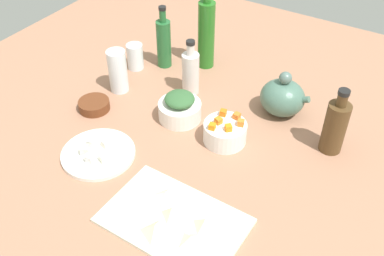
{
  "coord_description": "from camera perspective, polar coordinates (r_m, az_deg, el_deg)",
  "views": [
    {
      "loc": [
        51.48,
        -83.66,
        90.8
      ],
      "look_at": [
        0.0,
        0.0,
        8.0
      ],
      "focal_mm": 42.13,
      "sensor_mm": 36.0,
      "label": 1
    }
  ],
  "objects": [
    {
      "name": "dumpling_4",
      "position": [
        1.14,
        -3.34,
        -8.51
      ],
      "size": [
        6.94,
        6.71,
        2.4
      ],
      "primitive_type": "pyramid",
      "rotation": [
        0.0,
        0.0,
        0.25
      ],
      "color": "beige",
      "rests_on": "cutting_board"
    },
    {
      "name": "carrot_cube_0",
      "position": [
        1.28,
        3.36,
        0.94
      ],
      "size": [
        2.29,
        2.29,
        1.8
      ],
      "primitive_type": "cube",
      "rotation": [
        0.0,
        0.0,
        2.81
      ],
      "color": "orange",
      "rests_on": "bowl_carrots"
    },
    {
      "name": "tofu_cube_2",
      "position": [
        1.29,
        -13.49,
        -2.74
      ],
      "size": [
        3.09,
        3.09,
        2.2
      ],
      "primitive_type": "cube",
      "rotation": [
        0.0,
        0.0,
        0.68
      ],
      "color": "#EDEBCC",
      "rests_on": "plate_tofu"
    },
    {
      "name": "tofu_cube_1",
      "position": [
        1.3,
        -10.81,
        -1.95
      ],
      "size": [
        2.73,
        2.73,
        2.2
      ],
      "primitive_type": "cube",
      "rotation": [
        0.0,
        0.0,
        1.29
      ],
      "color": "silver",
      "rests_on": "plate_tofu"
    },
    {
      "name": "bottle_1",
      "position": [
        1.3,
        17.67,
        0.24
      ],
      "size": [
        6.34,
        6.34,
        20.43
      ],
      "color": "#50371D",
      "rests_on": "tabletop"
    },
    {
      "name": "teapot",
      "position": [
        1.42,
        11.41,
        3.85
      ],
      "size": [
        15.56,
        13.07,
        14.82
      ],
      "color": "#486D5D",
      "rests_on": "tabletop"
    },
    {
      "name": "tofu_cube_0",
      "position": [
        1.25,
        -11.1,
        -3.77
      ],
      "size": [
        2.9,
        2.9,
        2.2
      ],
      "primitive_type": "cube",
      "rotation": [
        0.0,
        0.0,
        2.73
      ],
      "color": "white",
      "rests_on": "plate_tofu"
    },
    {
      "name": "bottle_0",
      "position": [
        1.47,
        -0.18,
        7.11
      ],
      "size": [
        5.65,
        5.65,
        19.1
      ],
      "color": "silver",
      "rests_on": "tabletop"
    },
    {
      "name": "dumpling_3",
      "position": [
        1.08,
        1.68,
        -11.95
      ],
      "size": [
        5.43,
        5.06,
        2.79
      ],
      "primitive_type": "pyramid",
      "rotation": [
        0.0,
        0.0,
        3.05
      ],
      "color": "beige",
      "rests_on": "cutting_board"
    },
    {
      "name": "drinking_glass_1",
      "position": [
        1.62,
        -7.21,
        8.97
      ],
      "size": [
        5.74,
        5.74,
        9.21
      ],
      "primitive_type": "cylinder",
      "color": "white",
      "rests_on": "tabletop"
    },
    {
      "name": "bowl_small_side",
      "position": [
        1.46,
        -12.29,
        2.85
      ],
      "size": [
        9.8,
        9.8,
        3.07
      ],
      "primitive_type": "cylinder",
      "color": "brown",
      "rests_on": "tabletop"
    },
    {
      "name": "tabletop",
      "position": [
        1.33,
        0.0,
        -2.15
      ],
      "size": [
        190.0,
        190.0,
        3.0
      ],
      "primitive_type": "cube",
      "color": "#A07055",
      "rests_on": "ground"
    },
    {
      "name": "drinking_glass_0",
      "position": [
        1.5,
        -9.38,
        7.12
      ],
      "size": [
        6.2,
        6.2,
        14.68
      ],
      "primitive_type": "cylinder",
      "color": "white",
      "rests_on": "tabletop"
    },
    {
      "name": "carrot_cube_3",
      "position": [
        1.28,
        6.2,
        0.66
      ],
      "size": [
        2.25,
        2.25,
        1.8
      ],
      "primitive_type": "cube",
      "rotation": [
        0.0,
        0.0,
        0.3
      ],
      "color": "orange",
      "rests_on": "bowl_carrots"
    },
    {
      "name": "bottle_2",
      "position": [
        1.59,
        1.82,
        11.87
      ],
      "size": [
        5.87,
        5.87,
        29.6
      ],
      "color": "#256B20",
      "rests_on": "tabletop"
    },
    {
      "name": "carrot_cube_4",
      "position": [
        1.26,
        2.57,
        0.2
      ],
      "size": [
        2.13,
        2.13,
        1.8
      ],
      "primitive_type": "cube",
      "rotation": [
        0.0,
        0.0,
        0.2
      ],
      "color": "orange",
      "rests_on": "bowl_carrots"
    },
    {
      "name": "plate_tofu",
      "position": [
        1.3,
        -11.77,
        -3.22
      ],
      "size": [
        20.8,
        20.8,
        1.2
      ],
      "primitive_type": "cylinder",
      "color": "white",
      "rests_on": "tabletop"
    },
    {
      "name": "dumpling_2",
      "position": [
        1.06,
        -0.11,
        -13.91
      ],
      "size": [
        6.3,
        6.62,
        2.26
      ],
      "primitive_type": "pyramid",
      "rotation": [
        0.0,
        0.0,
        1.12
      ],
      "color": "beige",
      "rests_on": "cutting_board"
    },
    {
      "name": "tofu_cube_3",
      "position": [
        1.26,
        -12.8,
        -3.74
      ],
      "size": [
        2.43,
        2.43,
        2.2
      ],
      "primitive_type": "cube",
      "rotation": [
        0.0,
        0.0,
        0.11
      ],
      "color": "silver",
      "rests_on": "plate_tofu"
    },
    {
      "name": "dumpling_0",
      "position": [
        1.08,
        -4.67,
        -12.59
      ],
      "size": [
        7.07,
        7.09,
        2.9
      ],
      "primitive_type": "pyramid",
      "rotation": [
        0.0,
        0.0,
        1.89
      ],
      "color": "beige",
      "rests_on": "cutting_board"
    },
    {
      "name": "bowl_greens",
      "position": [
        1.38,
        -1.55,
        2.18
      ],
      "size": [
        13.22,
        13.22,
        5.6
      ],
      "primitive_type": "cylinder",
      "color": "white",
      "rests_on": "tabletop"
    },
    {
      "name": "dumpling_1",
      "position": [
        1.11,
        -2.54,
        -10.5
      ],
      "size": [
        4.91,
        5.27,
        2.64
      ],
      "primitive_type": "pyramid",
      "rotation": [
        0.0,
        0.0,
        1.73
      ],
      "color": "beige",
      "rests_on": "cutting_board"
    },
    {
      "name": "tofu_cube_4",
      "position": [
        1.31,
        -12.62,
        -1.78
      ],
      "size": [
        2.61,
        2.61,
        2.2
      ],
      "primitive_type": "cube",
      "rotation": [
        0.0,
        0.0,
        1.78
      ],
      "color": "white",
      "rests_on": "plate_tofu"
    },
    {
      "name": "cutting_board",
      "position": [
        1.11,
        -2.32,
        -11.62
      ],
      "size": [
        34.32,
        22.77,
        1.0
      ],
      "primitive_type": "cube",
      "rotation": [
        0.0,
        0.0,
        -0.02
      ],
      "color": "white",
      "rests_on": "tabletop"
    },
    {
      "name": "carrot_cube_2",
      "position": [
        1.3,
        5.68,
        1.53
      ],
      "size": [
        2.0,
        2.0,
        1.8
      ],
      "primitive_type": "cube",
      "rotation": [
        0.0,
        0.0,
        1.45
      ],
      "color": "orange",
      "rests_on": "bowl_carrots"
    },
    {
      "name": "carrot_cube_1",
      "position": [
        1.26,
        4.63,
        0.03
      ],
      "size": [
        2.55,
        2.55,
        1.8
      ],
      "primitive_type": "cube",
      "rotation": [
        0.0,
        0.0,
        2.35
      ],
      "color": "orange",
      "rests_on": "bowl_carrots"
    },
    {
      "name": "carrot_cube_5",
      "position": [
        1.31,
        3.96,
        1.94
      ],
      "size": [
        2.13,
        2.13,
        1.8
      ],
      "primitive_type": "cube",
      "rotation": [
        0.0,
        0.0,
        1.77
      ],
      "color": "orange",
      "rests_on": "bowl_carrots"
    },
    {
      "name": "bowl_carrots",
      "position": [
        1.3,
        4.19,
        -0.57
      ],
      "size": [
        12.51,
        12.51,
        6.15
      ],
      "primitive_type": "cylinder",
      "color": "white",
      "rests_on": "tabletop"
    },
    {
      "name": "bottle_3",
      "position": [
        1.61,
        -3.59,
        10.79
      ],
      "size": [
        5.11,
        5.11,
        22.6
      ],
      "color": "#256331",
      "rests_on": "tabletop"
    },
    {
      "name": "chopped_greens_mound",
      "position": [
        1.36,
        -1.59,
        3.69
      ],
      "size": [
        13.1,
        13.08,
        3.44
      ],
      "primitive_type": "ellipsoid",
      "rotation": [
        0.0,
        0.0,
        2.44
      ],
      "color": "#346034",
      "rests_on": "bowl_greens"
    }
  ]
}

